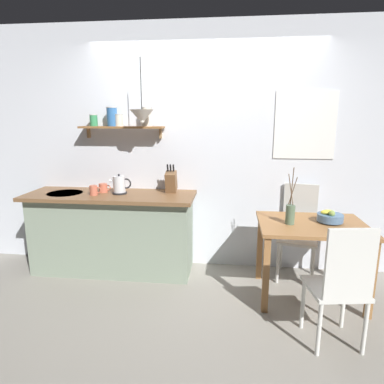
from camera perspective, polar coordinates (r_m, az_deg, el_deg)
The scene contains 14 objects.
ground_plane at distance 3.55m, azimuth 1.20°, elevation -16.09°, with size 14.00×14.00×0.00m, color gray.
back_wall at distance 3.77m, azimuth 5.32°, elevation 7.18°, with size 6.80×0.11×2.70m.
kitchen_counter at distance 3.86m, azimuth -13.38°, elevation -6.64°, with size 1.83×0.63×0.90m.
wall_shelf at distance 3.78m, azimuth -11.82°, elevation 11.72°, with size 0.93×0.20×0.34m.
dining_table at distance 3.35m, azimuth 19.73°, elevation -6.98°, with size 0.98×0.75×0.74m.
dining_chair_near at distance 2.73m, azimuth 24.10°, elevation -13.96°, with size 0.45×0.44×0.98m.
dining_chair_far at distance 3.79m, azimuth 17.71°, elevation -5.83°, with size 0.49×0.49×1.01m.
fruit_bowl at distance 3.39m, azimuth 22.49°, elevation -4.00°, with size 0.24×0.24×0.13m.
twig_vase at distance 3.21m, azimuth 16.42°, elevation -3.53°, with size 0.09×0.08×0.53m.
electric_kettle at distance 3.68m, azimuth -12.26°, elevation 1.17°, with size 0.24×0.16×0.22m.
knife_block at distance 3.65m, azimuth -3.58°, elevation 1.81°, with size 0.11×0.18×0.32m.
coffee_mug_by_sink at distance 3.69m, azimuth -16.40°, elevation 0.30°, with size 0.13×0.08×0.10m.
coffee_mug_spare at distance 3.80m, azimuth -14.88°, elevation 0.69°, with size 0.13×0.09×0.10m.
pendant_lamp at distance 3.50m, azimuth -8.54°, elevation 12.68°, with size 0.25×0.25×0.64m.
Camera 1 is at (0.28, -3.10, 1.70)m, focal length 31.24 mm.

